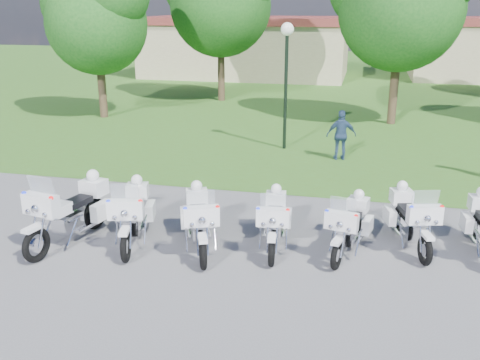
% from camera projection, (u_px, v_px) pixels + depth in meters
% --- Properties ---
extents(ground, '(100.00, 100.00, 0.00)m').
position_uv_depth(ground, '(239.00, 238.00, 11.87)').
color(ground, '#5C5C61').
rests_on(ground, ground).
extents(grass_lawn, '(100.00, 48.00, 0.01)m').
position_uv_depth(grass_lawn, '(329.00, 79.00, 36.84)').
color(grass_lawn, '#3B6620').
rests_on(grass_lawn, ground).
extents(motorcycle_0, '(1.14, 2.54, 1.72)m').
position_uv_depth(motorcycle_0, '(71.00, 210.00, 11.50)').
color(motorcycle_0, black).
rests_on(motorcycle_0, ground).
extents(motorcycle_1, '(1.14, 2.30, 1.58)m').
position_uv_depth(motorcycle_1, '(133.00, 213.00, 11.51)').
color(motorcycle_1, black).
rests_on(motorcycle_1, ground).
extents(motorcycle_2, '(1.28, 2.20, 1.55)m').
position_uv_depth(motorcycle_2, '(199.00, 219.00, 11.20)').
color(motorcycle_2, black).
rests_on(motorcycle_2, ground).
extents(motorcycle_3, '(0.86, 2.15, 1.45)m').
position_uv_depth(motorcycle_3, '(274.00, 220.00, 11.28)').
color(motorcycle_3, black).
rests_on(motorcycle_3, ground).
extents(motorcycle_4, '(0.99, 2.09, 1.42)m').
position_uv_depth(motorcycle_4, '(349.00, 225.00, 11.05)').
color(motorcycle_4, black).
rests_on(motorcycle_4, ground).
extents(motorcycle_5, '(1.09, 2.17, 1.49)m').
position_uv_depth(motorcycle_5, '(411.00, 218.00, 11.34)').
color(motorcycle_5, black).
rests_on(motorcycle_5, ground).
extents(lamp_post, '(0.44, 0.44, 4.36)m').
position_uv_depth(lamp_post, '(287.00, 55.00, 18.20)').
color(lamp_post, black).
rests_on(lamp_post, ground).
extents(tree_0, '(5.16, 4.40, 6.88)m').
position_uv_depth(tree_0, '(96.00, 14.00, 23.19)').
color(tree_0, '#38281C').
rests_on(tree_0, ground).
extents(building_west, '(14.56, 8.32, 4.10)m').
position_uv_depth(building_west, '(247.00, 46.00, 38.42)').
color(building_west, tan).
rests_on(building_west, ground).
extents(bystander_c, '(1.03, 0.59, 1.66)m').
position_uv_depth(bystander_c, '(341.00, 135.00, 17.60)').
color(bystander_c, navy).
rests_on(bystander_c, ground).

